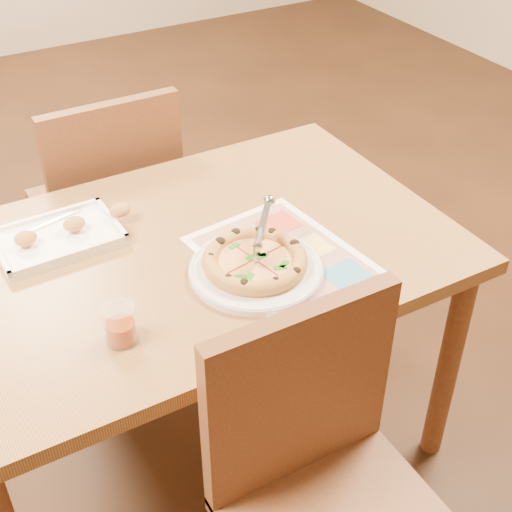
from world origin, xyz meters
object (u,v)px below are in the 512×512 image
chair_near (322,465)px  dining_table (190,275)px  pizza_cutter (262,231)px  appetizer_tray (61,236)px  menu (286,259)px  chair_far (110,191)px  pizza (255,261)px  glass_tumbler (120,326)px  plate (256,270)px

chair_near → dining_table: bearing=90.0°
pizza_cutter → appetizer_tray: pizza_cutter is taller
chair_near → menu: 0.50m
dining_table → chair_near: size_ratio=2.77×
dining_table → pizza_cutter: (0.13, -0.14, 0.18)m
chair_far → pizza_cutter: bearing=99.7°
chair_far → appetizer_tray: bearing=58.1°
pizza_cutter → appetizer_tray: (-0.39, 0.32, -0.08)m
chair_far → chair_near: bearing=90.0°
dining_table → pizza: 0.22m
appetizer_tray → glass_tumbler: bearing=-89.8°
pizza → glass_tumbler: size_ratio=2.82×
chair_far → appetizer_tray: chair_far is taller
chair_near → pizza: size_ratio=1.89×
dining_table → appetizer_tray: appetizer_tray is taller
dining_table → chair_far: (-0.00, 0.60, -0.07)m
dining_table → glass_tumbler: bearing=-138.7°
chair_near → plate: bearing=77.7°
dining_table → chair_near: 0.61m
dining_table → appetizer_tray: 0.33m
pizza → pizza_cutter: bearing=34.6°
pizza → glass_tumbler: bearing=-169.1°
pizza_cutter → glass_tumbler: pizza_cutter is taller
dining_table → chair_near: (0.00, -0.60, -0.07)m
plate → menu: (0.09, 0.01, -0.01)m
pizza_cutter → menu: pizza_cutter is taller
pizza → glass_tumbler: glass_tumbler is taller
pizza → appetizer_tray: appetizer_tray is taller
pizza_cutter → appetizer_tray: bearing=92.8°
chair_far → menu: 0.80m
pizza_cutter → chair_far: bearing=52.2°
chair_near → glass_tumbler: bearing=124.8°
plate → menu: bearing=5.4°
pizza_cutter → glass_tumbler: 0.40m
plate → menu: 0.09m
chair_near → plate: size_ratio=1.50×
dining_table → menu: 0.26m
menu → pizza_cutter: bearing=159.1°
chair_far → glass_tumbler: bearing=72.6°
chair_far → glass_tumbler: chair_far is taller
chair_far → menu: (0.18, -0.76, 0.16)m
chair_near → chair_far: same height
dining_table → appetizer_tray: bearing=145.0°
chair_near → glass_tumbler: chair_near is taller
dining_table → menu: bearing=-41.2°
pizza_cutter → chair_near: bearing=-152.8°
menu → chair_near: bearing=-112.5°
chair_far → appetizer_tray: (-0.26, -0.42, 0.17)m
dining_table → pizza: size_ratio=5.24×
pizza_cutter → plate: bearing=175.3°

